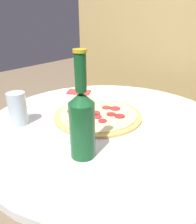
# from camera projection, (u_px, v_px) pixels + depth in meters

# --- Properties ---
(table) EXTENTS (0.93, 0.93, 0.73)m
(table) POSITION_uv_depth(u_px,v_px,m) (107.00, 166.00, 0.91)
(table) COLOR silver
(table) RESTS_ON ground_plane
(fence_panel) EXTENTS (1.62, 0.04, 1.45)m
(fence_panel) POSITION_uv_depth(u_px,v_px,m) (178.00, 81.00, 1.36)
(fence_panel) COLOR tan
(fence_panel) RESTS_ON ground_plane
(pizza) EXTENTS (0.35, 0.35, 0.02)m
(pizza) POSITION_uv_depth(u_px,v_px,m) (98.00, 115.00, 0.87)
(pizza) COLOR tan
(pizza) RESTS_ON table
(beer_bottle) EXTENTS (0.07, 0.07, 0.30)m
(beer_bottle) POSITION_uv_depth(u_px,v_px,m) (82.00, 121.00, 0.59)
(beer_bottle) COLOR #144C23
(beer_bottle) RESTS_ON table
(drinking_glass) EXTENTS (0.07, 0.07, 0.12)m
(drinking_glass) POSITION_uv_depth(u_px,v_px,m) (18.00, 109.00, 0.79)
(drinking_glass) COLOR #ADBCC6
(drinking_glass) RESTS_ON table
(napkin) EXTENTS (0.13, 0.12, 0.01)m
(napkin) POSITION_uv_depth(u_px,v_px,m) (79.00, 92.00, 1.13)
(napkin) COLOR red
(napkin) RESTS_ON table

